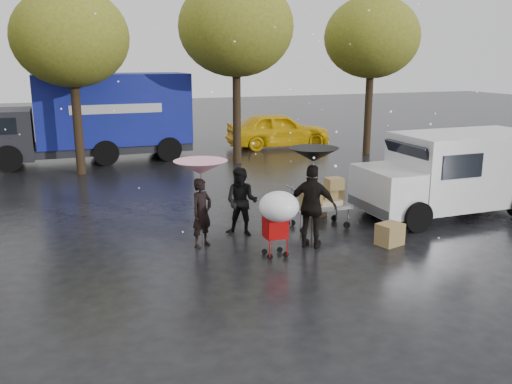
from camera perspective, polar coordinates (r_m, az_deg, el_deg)
name	(u,v)px	position (r m, az deg, el deg)	size (l,w,h in m)	color
ground	(275,251)	(11.95, 2.00, -6.27)	(90.00, 90.00, 0.00)	black
person_pink	(202,213)	(12.11, -5.73, -2.19)	(0.57, 0.37, 1.56)	black
person_middle	(242,202)	(12.80, -1.53, -1.04)	(0.80, 0.62, 1.64)	black
person_black	(312,207)	(12.02, 5.95, -1.53)	(1.10, 0.46, 1.87)	black
umbrella_pink	(201,167)	(11.86, -5.85, 2.58)	(1.18, 1.18, 1.96)	#4C4C4C
umbrella_black	(314,155)	(11.76, 6.09, 3.91)	(1.09, 1.09, 2.25)	#4C4C4C
vendor_cart	(323,199)	(13.53, 7.07, -0.72)	(1.52, 0.80, 1.27)	slate
shopping_cart	(278,210)	(11.23, 2.37, -1.91)	(0.84, 0.84, 1.46)	#A60909
white_van	(453,172)	(15.38, 20.07, 1.98)	(4.91, 2.18, 2.20)	silver
blue_truck	(92,118)	(22.99, -16.84, 7.47)	(8.30, 2.60, 3.50)	navy
box_ground_near	(390,234)	(12.66, 13.90, -4.33)	(0.55, 0.44, 0.50)	olive
box_ground_far	(317,209)	(14.60, 6.39, -1.84)	(0.45, 0.35, 0.35)	olive
yellow_taxi	(278,130)	(25.56, 2.34, 6.55)	(1.94, 4.82, 1.64)	yellow
tree_row	(158,32)	(20.72, -10.23, 16.25)	(21.60, 4.40, 7.12)	black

